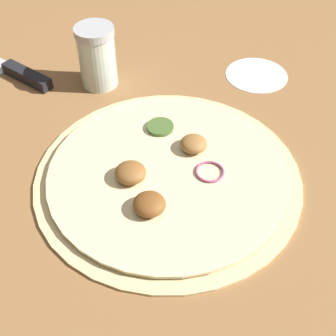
% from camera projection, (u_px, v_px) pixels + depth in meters
% --- Properties ---
extents(ground_plane, '(3.00, 3.00, 0.00)m').
position_uv_depth(ground_plane, '(168.00, 177.00, 0.60)').
color(ground_plane, olive).
extents(pizza, '(0.34, 0.34, 0.03)m').
position_uv_depth(pizza, '(167.00, 174.00, 0.60)').
color(pizza, beige).
rests_on(pizza, ground_plane).
extents(knife, '(0.07, 0.31, 0.02)m').
position_uv_depth(knife, '(6.00, 67.00, 0.77)').
color(knife, silver).
rests_on(knife, ground_plane).
extents(spice_jar, '(0.06, 0.06, 0.10)m').
position_uv_depth(spice_jar, '(97.00, 56.00, 0.71)').
color(spice_jar, silver).
rests_on(spice_jar, ground_plane).
extents(flour_patch, '(0.10, 0.10, 0.00)m').
position_uv_depth(flour_patch, '(257.00, 75.00, 0.76)').
color(flour_patch, white).
rests_on(flour_patch, ground_plane).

